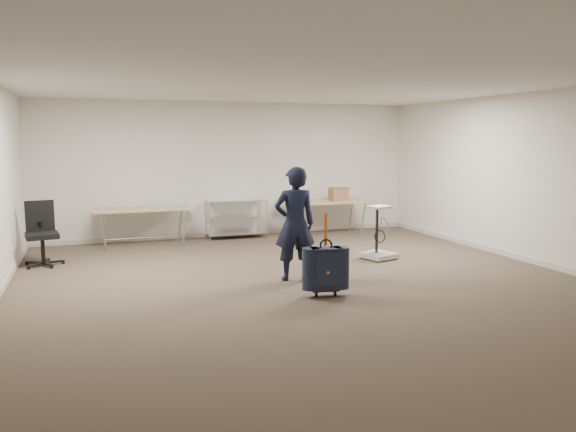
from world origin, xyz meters
name	(u,v)px	position (x,y,z in m)	size (l,w,h in m)	color
ground	(311,287)	(0.00, 0.00, 0.00)	(9.00, 9.00, 0.00)	#49392C
room_shell	(279,263)	(0.00, 1.38, 0.05)	(8.00, 9.00, 9.00)	silver
folding_table_left	(143,211)	(-1.90, 3.95, 0.68)	(1.80, 0.75, 0.73)	tan
folding_table_right	(325,203)	(1.90, 3.95, 0.68)	(1.80, 0.75, 0.73)	tan
wire_shelf	(236,217)	(0.00, 4.20, 0.44)	(1.22, 0.47, 0.80)	silver
person	(295,224)	(-0.07, 0.47, 0.82)	(0.60, 0.39, 1.65)	black
suitcase	(326,269)	(0.01, -0.49, 0.37)	(0.43, 0.29, 1.09)	black
office_chair	(42,246)	(-3.60, 2.74, 0.32)	(0.63, 0.63, 1.04)	black
equipment_cart	(379,245)	(1.79, 1.37, 0.24)	(0.62, 0.62, 0.91)	beige
cardboard_box	(339,194)	(2.22, 3.97, 0.87)	(0.37, 0.28, 0.28)	olive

